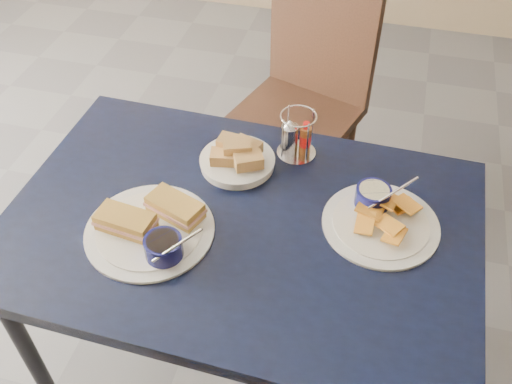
% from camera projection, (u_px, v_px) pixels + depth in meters
% --- Properties ---
extents(ground, '(6.00, 6.00, 0.00)m').
position_uv_depth(ground, '(190.00, 336.00, 2.04)').
color(ground, '#535459').
rests_on(ground, ground).
extents(dining_table, '(1.20, 0.82, 0.75)m').
position_uv_depth(dining_table, '(241.00, 238.00, 1.48)').
color(dining_table, black).
rests_on(dining_table, ground).
extents(chair_far, '(0.54, 0.54, 0.92)m').
position_uv_depth(chair_far, '(301.00, 87.00, 2.23)').
color(chair_far, black).
rests_on(chair_far, ground).
extents(sandwich_plate, '(0.32, 0.32, 0.12)m').
position_uv_depth(sandwich_plate, '(152.00, 226.00, 1.38)').
color(sandwich_plate, white).
rests_on(sandwich_plate, dining_table).
extents(plantain_plate, '(0.29, 0.29, 0.12)m').
position_uv_depth(plantain_plate, '(379.00, 214.00, 1.42)').
color(plantain_plate, white).
rests_on(plantain_plate, dining_table).
extents(bread_basket, '(0.20, 0.20, 0.08)m').
position_uv_depth(bread_basket, '(238.00, 157.00, 1.56)').
color(bread_basket, white).
rests_on(bread_basket, dining_table).
extents(condiment_caddy, '(0.11, 0.11, 0.14)m').
position_uv_depth(condiment_caddy, '(296.00, 137.00, 1.58)').
color(condiment_caddy, silver).
rests_on(condiment_caddy, dining_table).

